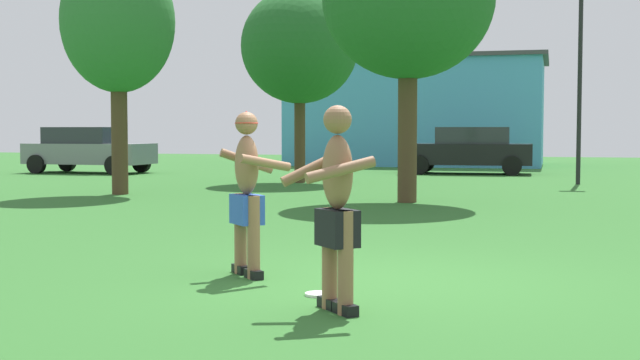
# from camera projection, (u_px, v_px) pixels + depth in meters

# --- Properties ---
(ground_plane) EXTENTS (80.00, 80.00, 0.00)m
(ground_plane) POSITION_uv_depth(u_px,v_px,m) (382.00, 282.00, 8.40)
(ground_plane) COLOR #2D6628
(player_with_cap) EXTENTS (0.81, 0.79, 1.69)m
(player_with_cap) POSITION_uv_depth(u_px,v_px,m) (247.00, 186.00, 8.71)
(player_with_cap) COLOR black
(player_with_cap) RESTS_ON ground_plane
(player_in_black) EXTENTS (0.85, 0.74, 1.70)m
(player_in_black) POSITION_uv_depth(u_px,v_px,m) (337.00, 203.00, 7.00)
(player_in_black) COLOR black
(player_in_black) RESTS_ON ground_plane
(frisbee) EXTENTS (0.25, 0.25, 0.03)m
(frisbee) POSITION_uv_depth(u_px,v_px,m) (319.00, 294.00, 7.73)
(frisbee) COLOR white
(frisbee) RESTS_ON ground_plane
(car_black_mid_lot) EXTENTS (4.36, 2.14, 1.58)m
(car_black_mid_lot) POSITION_uv_depth(u_px,v_px,m) (469.00, 149.00, 28.82)
(car_black_mid_lot) COLOR black
(car_black_mid_lot) RESTS_ON ground_plane
(car_gray_far_end) EXTENTS (4.36, 2.15, 1.58)m
(car_gray_far_end) POSITION_uv_depth(u_px,v_px,m) (88.00, 149.00, 29.40)
(car_gray_far_end) COLOR slate
(car_gray_far_end) RESTS_ON ground_plane
(lamp_post) EXTENTS (0.60, 0.24, 5.32)m
(lamp_post) POSITION_uv_depth(u_px,v_px,m) (580.00, 63.00, 23.18)
(lamp_post) COLOR black
(lamp_post) RESTS_ON ground_plane
(outbuilding_behind_lot) EXTENTS (10.78, 6.63, 4.50)m
(outbuilding_behind_lot) POSITION_uv_depth(u_px,v_px,m) (419.00, 112.00, 36.74)
(outbuilding_behind_lot) COLOR #4C9ED1
(outbuilding_behind_lot) RESTS_ON ground_plane
(tree_left_field) EXTENTS (3.29, 3.29, 5.46)m
(tree_left_field) POSITION_uv_depth(u_px,v_px,m) (300.00, 46.00, 23.86)
(tree_left_field) COLOR #4C3823
(tree_left_field) RESTS_ON ground_plane
(tree_behind_players) EXTENTS (2.60, 2.60, 5.61)m
(tree_behind_players) POSITION_uv_depth(u_px,v_px,m) (118.00, 23.00, 19.56)
(tree_behind_players) COLOR #4C3823
(tree_behind_players) RESTS_ON ground_plane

